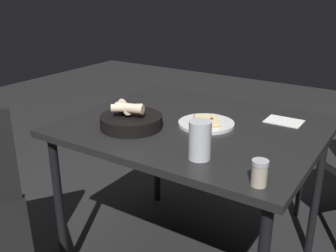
{
  "coord_description": "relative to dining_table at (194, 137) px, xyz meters",
  "views": [
    {
      "loc": [
        0.79,
        -1.43,
        1.35
      ],
      "look_at": [
        -0.08,
        -0.09,
        0.76
      ],
      "focal_mm": 41.18,
      "sensor_mm": 36.0,
      "label": 1
    }
  ],
  "objects": [
    {
      "name": "beer_glass",
      "position": [
        0.2,
        -0.31,
        0.13
      ],
      "size": [
        0.08,
        0.08,
        0.14
      ],
      "color": "silver",
      "rests_on": "dining_table"
    },
    {
      "name": "napkin",
      "position": [
        0.33,
        0.24,
        0.07
      ],
      "size": [
        0.16,
        0.12,
        0.0
      ],
      "color": "white",
      "rests_on": "dining_table"
    },
    {
      "name": "dining_table",
      "position": [
        0.0,
        0.0,
        0.0
      ],
      "size": [
        1.1,
        0.92,
        0.76
      ],
      "color": "black",
      "rests_on": "ground"
    },
    {
      "name": "pepper_shaker",
      "position": [
        0.44,
        -0.38,
        0.1
      ],
      "size": [
        0.05,
        0.05,
        0.09
      ],
      "color": "#BFB299",
      "rests_on": "dining_table"
    },
    {
      "name": "bread_basket",
      "position": [
        -0.21,
        -0.2,
        0.1
      ],
      "size": [
        0.27,
        0.27,
        0.12
      ],
      "color": "black",
      "rests_on": "dining_table"
    },
    {
      "name": "pizza_plate",
      "position": [
        0.05,
        0.01,
        0.08
      ],
      "size": [
        0.25,
        0.25,
        0.04
      ],
      "color": "silver",
      "rests_on": "dining_table"
    }
  ]
}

